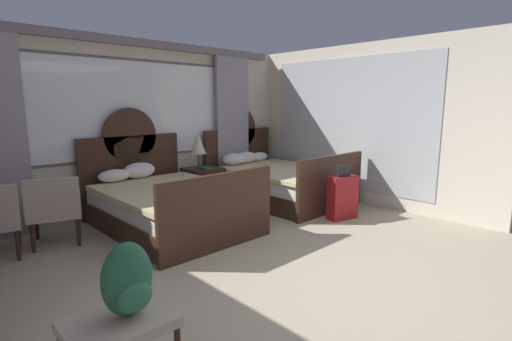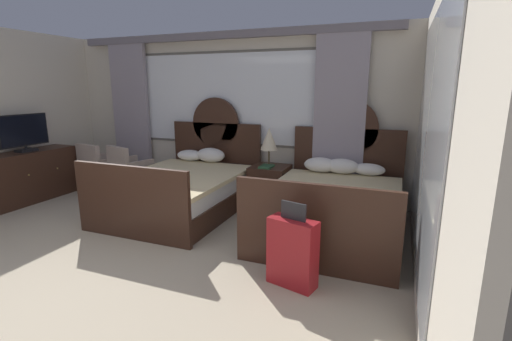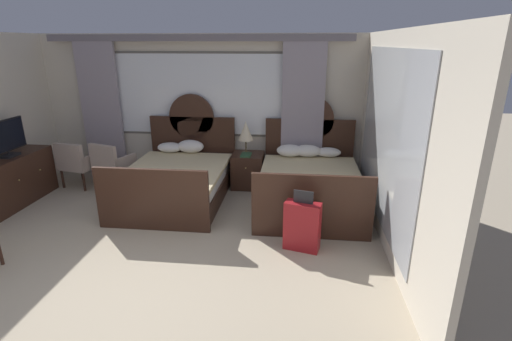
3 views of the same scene
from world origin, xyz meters
name	(u,v)px [view 3 (image 3 of 3)]	position (x,y,z in m)	size (l,w,h in m)	color
ground_plane	(112,304)	(0.00, 0.00, 0.00)	(24.00, 24.00, 0.00)	tan
wall_back_window	(200,105)	(0.00, 3.92, 1.42)	(6.01, 0.22, 2.70)	beige
wall_right_mirror	(394,143)	(3.04, 1.69, 1.35)	(0.08, 4.52, 2.70)	beige
bed_near_window	(178,180)	(-0.15, 2.77, 0.34)	(1.62, 2.26, 1.64)	#382116
bed_near_mirror	(309,184)	(2.06, 2.78, 0.34)	(1.62, 2.26, 1.64)	#382116
nightstand_between_beds	(248,170)	(0.96, 3.47, 0.31)	(0.56, 0.58, 0.62)	#382116
table_lamp_on_nightstand	(246,131)	(0.92, 3.53, 1.03)	(0.27, 0.27, 0.59)	brown
book_on_nightstand	(246,155)	(0.94, 3.36, 0.64)	(0.18, 0.26, 0.03)	#285133
dresser_minibar	(5,184)	(-2.76, 2.08, 0.40)	(0.52, 1.86, 0.81)	#382116
tv_flatscreen	(6,138)	(-2.73, 2.27, 1.11)	(0.20, 0.81, 0.59)	black
armchair_by_window_left	(112,163)	(-1.48, 3.13, 0.48)	(0.73, 0.73, 0.85)	#B29E8E
armchair_by_window_centre	(77,161)	(-2.14, 3.13, 0.48)	(0.69, 0.69, 0.85)	#B29E8E
suitcase_on_floor	(302,226)	(1.94, 1.31, 0.33)	(0.49, 0.30, 0.81)	maroon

